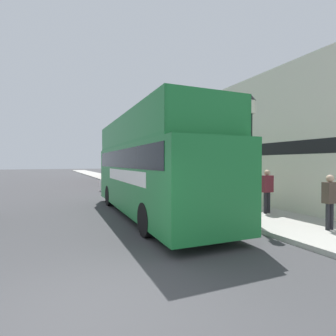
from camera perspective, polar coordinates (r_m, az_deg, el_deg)
name	(u,v)px	position (r m, az deg, el deg)	size (l,w,h in m)	color
ground_plane	(55,188)	(25.03, -23.36, -3.93)	(144.00, 144.00, 0.00)	#3D3D3F
sidewalk	(142,187)	(23.28, -5.71, -4.04)	(3.27, 108.00, 0.14)	#ADAAA3
pub_white_frontage	(301,144)	(15.56, 26.89, 4.77)	(6.01, 13.08, 6.39)	beige
brick_terrace_rear	(163,141)	(30.50, -1.07, 5.96)	(6.00, 21.40, 9.46)	brown
tour_bus	(149,171)	(10.93, -4.05, -0.70)	(2.83, 10.18, 4.01)	#1E7A38
parked_car_ahead_of_bus	(120,184)	(19.13, -10.33, -3.50)	(2.10, 4.42, 1.31)	silver
pedestrian_nearest	(330,197)	(9.38, 31.76, -5.34)	(0.44, 0.24, 1.67)	#232328
pedestrian_second	(267,187)	(11.31, 20.75, -3.89)	(0.46, 0.25, 1.76)	#232328
lamp_post_nearest	(250,133)	(9.56, 17.50, 7.22)	(0.35, 0.35, 4.41)	black
lamp_post_second	(148,145)	(18.06, -4.41, 5.04)	(0.35, 0.35, 4.73)	black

